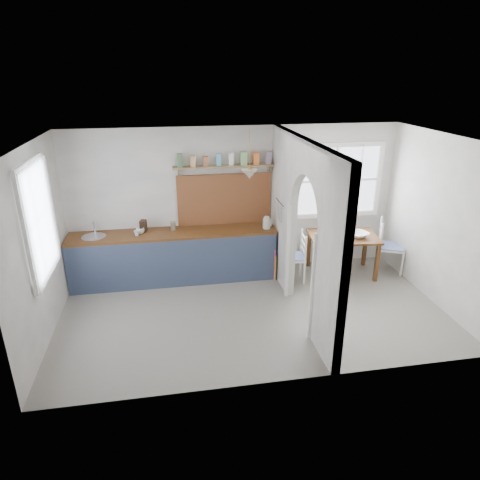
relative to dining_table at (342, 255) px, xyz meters
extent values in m
cube|color=gray|center=(-1.83, -1.04, -0.37)|extent=(5.80, 3.20, 0.01)
cube|color=silver|center=(-1.83, -1.04, 2.23)|extent=(5.80, 3.20, 0.01)
cube|color=silver|center=(-1.83, 0.56, 0.93)|extent=(5.80, 0.01, 2.60)
cube|color=silver|center=(-1.83, -2.64, 0.93)|extent=(5.80, 0.01, 2.60)
cube|color=silver|center=(-4.73, -1.04, 0.93)|extent=(0.01, 3.20, 2.60)
cube|color=silver|center=(1.07, -1.04, 0.93)|extent=(0.01, 3.20, 2.60)
cube|color=silver|center=(-1.13, -2.24, 0.93)|extent=(0.12, 0.80, 2.60)
cube|color=silver|center=(-1.13, -0.04, 0.93)|extent=(0.12, 1.20, 2.60)
cube|color=silver|center=(-1.13, -1.24, 1.71)|extent=(0.12, 1.20, 1.05)
cube|color=brown|center=(-2.96, 0.26, 0.51)|extent=(3.50, 0.60, 0.05)
cube|color=#39435A|center=(-2.96, -0.02, 0.06)|extent=(3.50, 0.03, 0.85)
cube|color=black|center=(-2.96, 0.31, 0.06)|extent=(3.46, 0.45, 0.85)
cylinder|color=silver|center=(-4.26, 0.26, 0.52)|extent=(0.40, 0.40, 0.02)
cube|color=brown|center=(-2.04, 0.54, 0.98)|extent=(1.65, 0.03, 0.90)
cube|color=olive|center=(-2.04, 0.45, 1.58)|extent=(1.75, 0.20, 0.03)
cube|color=#375934|center=(-2.78, 0.45, 1.69)|extent=(0.09, 0.09, 0.18)
cube|color=tan|center=(-2.57, 0.45, 1.69)|extent=(0.09, 0.09, 0.18)
cube|color=brown|center=(-2.35, 0.45, 1.69)|extent=(0.09, 0.09, 0.18)
cube|color=#4E9BB5|center=(-2.14, 0.45, 1.69)|extent=(0.09, 0.09, 0.18)
cube|color=white|center=(-1.93, 0.45, 1.69)|extent=(0.09, 0.09, 0.18)
cube|color=#7FB069|center=(-1.72, 0.45, 1.69)|extent=(0.09, 0.09, 0.18)
cube|color=#DC5A1A|center=(-1.50, 0.45, 1.69)|extent=(0.09, 0.09, 0.18)
cube|color=slate|center=(-1.29, 0.45, 1.69)|extent=(0.09, 0.09, 0.18)
cone|color=silver|center=(-1.68, 0.11, 1.51)|extent=(0.26, 0.26, 0.16)
cylinder|color=silver|center=(-1.22, -0.14, 1.08)|extent=(0.02, 0.50, 0.02)
imported|color=silver|center=(-3.56, 0.19, 0.58)|extent=(0.12, 0.12, 0.09)
imported|color=white|center=(-3.50, 0.28, 0.58)|extent=(0.13, 0.13, 0.10)
cube|color=black|center=(-3.45, 0.36, 0.63)|extent=(0.12, 0.15, 0.20)
cylinder|color=#776E57|center=(-2.95, 0.37, 0.60)|extent=(0.12, 0.12, 0.14)
cube|color=#B7337D|center=(-1.25, -0.04, -0.09)|extent=(0.02, 0.03, 0.56)
cube|color=#BF8524|center=(-1.25, -0.10, -0.12)|extent=(0.02, 0.03, 0.46)
imported|color=white|center=(0.23, -0.09, 0.41)|extent=(0.43, 0.43, 0.08)
imported|color=#619A64|center=(-0.20, -0.10, 0.41)|extent=(0.10, 0.10, 0.08)
cylinder|color=black|center=(-0.38, 0.00, 0.38)|extent=(0.17, 0.17, 0.01)
imported|color=#5C3F63|center=(0.11, 0.21, 0.46)|extent=(0.20, 0.20, 0.17)
camera|label=1|loc=(-3.01, -6.61, 3.10)|focal=32.00mm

